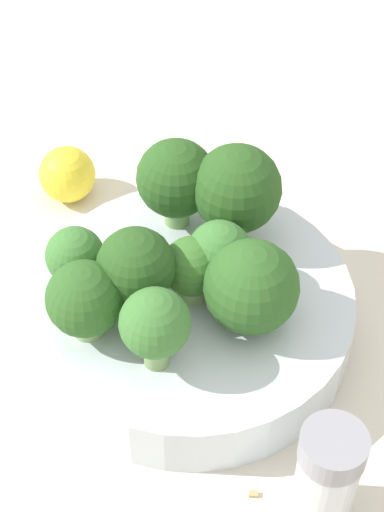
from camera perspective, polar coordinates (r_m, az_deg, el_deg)
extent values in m
plane|color=beige|center=(0.58, 0.00, -5.15)|extent=(3.00, 3.00, 0.00)
cylinder|color=silver|center=(0.56, 0.00, -3.88)|extent=(0.21, 0.21, 0.04)
cylinder|color=#8EB770|center=(0.54, -0.21, -2.07)|extent=(0.03, 0.03, 0.02)
sphere|color=#386B28|center=(0.52, -0.22, -0.89)|extent=(0.04, 0.04, 0.04)
cylinder|color=#8EB770|center=(0.52, -6.99, -4.20)|extent=(0.02, 0.02, 0.02)
sphere|color=#2D5B23|center=(0.51, -7.18, -2.84)|extent=(0.05, 0.05, 0.05)
cylinder|color=#8EB770|center=(0.53, 3.87, -3.53)|extent=(0.02, 0.02, 0.02)
sphere|color=#2D5B23|center=(0.51, 3.98, -2.06)|extent=(0.06, 0.06, 0.06)
cylinder|color=#84AD66|center=(0.58, -1.04, 3.43)|extent=(0.03, 0.03, 0.03)
sphere|color=#28511E|center=(0.56, -1.07, 5.21)|extent=(0.05, 0.05, 0.05)
cylinder|color=#84AD66|center=(0.57, 2.91, 2.60)|extent=(0.02, 0.02, 0.03)
sphere|color=#28511E|center=(0.55, 3.01, 4.51)|extent=(0.06, 0.06, 0.06)
cylinder|color=#7A9E5B|center=(0.50, -2.41, -6.05)|extent=(0.02, 0.02, 0.03)
sphere|color=#3D7533|center=(0.48, -2.49, -4.49)|extent=(0.04, 0.04, 0.04)
cylinder|color=#84AD66|center=(0.55, -7.62, -1.27)|extent=(0.02, 0.02, 0.02)
sphere|color=#3D7533|center=(0.53, -7.81, 0.02)|extent=(0.04, 0.04, 0.04)
cylinder|color=#84AD66|center=(0.53, -3.65, -2.38)|extent=(0.02, 0.02, 0.03)
sphere|color=#28511E|center=(0.51, -3.77, -0.68)|extent=(0.05, 0.05, 0.05)
cylinder|color=#8EB770|center=(0.54, 1.80, -1.11)|extent=(0.02, 0.02, 0.02)
sphere|color=#3D7533|center=(0.53, 1.85, 0.25)|extent=(0.04, 0.04, 0.04)
cylinder|color=silver|center=(0.49, 8.85, -14.80)|extent=(0.03, 0.03, 0.06)
cylinder|color=gray|center=(0.45, 9.41, -12.50)|extent=(0.04, 0.04, 0.02)
sphere|color=yellow|center=(0.66, -8.31, 5.41)|extent=(0.04, 0.04, 0.04)
cube|color=tan|center=(0.69, 3.76, 5.80)|extent=(0.01, 0.01, 0.01)
cube|color=tan|center=(0.51, 4.14, -15.47)|extent=(0.01, 0.00, 0.01)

